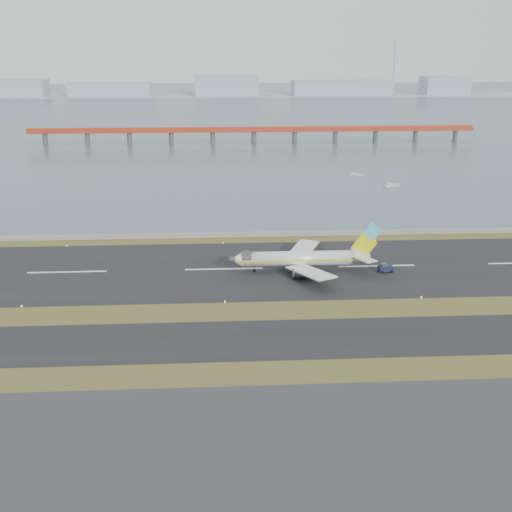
% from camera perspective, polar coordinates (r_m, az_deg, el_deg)
% --- Properties ---
extents(ground, '(1000.00, 1000.00, 0.00)m').
position_cam_1_polar(ground, '(138.08, -2.73, -5.35)').
color(ground, '#404B1A').
rests_on(ground, ground).
extents(apron_strip, '(1000.00, 50.00, 0.10)m').
position_cam_1_polar(apron_strip, '(90.41, -2.24, -19.44)').
color(apron_strip, '#2D2D30').
rests_on(apron_strip, ground).
extents(taxiway_strip, '(1000.00, 18.00, 0.10)m').
position_cam_1_polar(taxiway_strip, '(127.16, -2.66, -7.50)').
color(taxiway_strip, black).
rests_on(taxiway_strip, ground).
extents(runway_strip, '(1000.00, 45.00, 0.10)m').
position_cam_1_polar(runway_strip, '(165.98, -2.87, -1.17)').
color(runway_strip, black).
rests_on(runway_strip, ground).
extents(seawall, '(1000.00, 2.50, 1.00)m').
position_cam_1_polar(seawall, '(194.39, -2.97, 1.90)').
color(seawall, gray).
rests_on(seawall, ground).
extents(bay_water, '(1400.00, 800.00, 1.30)m').
position_cam_1_polar(bay_water, '(589.08, -3.35, 12.91)').
color(bay_water, '#465565').
rests_on(bay_water, ground).
extents(red_pier, '(260.00, 5.00, 10.20)m').
position_cam_1_polar(red_pier, '(380.11, -0.19, 11.06)').
color(red_pier, '#A2341B').
rests_on(red_pier, ground).
extents(far_shoreline, '(1400.00, 80.00, 60.50)m').
position_cam_1_polar(far_shoreline, '(748.24, -2.32, 14.54)').
color(far_shoreline, '#96A5B1').
rests_on(far_shoreline, ground).
extents(airliner, '(38.52, 32.89, 12.80)m').
position_cam_1_polar(airliner, '(163.68, 4.22, -0.22)').
color(airliner, silver).
rests_on(airliner, ground).
extents(pushback_tug, '(3.88, 2.56, 2.34)m').
position_cam_1_polar(pushback_tug, '(166.62, 11.42, -1.05)').
color(pushback_tug, '#141C39').
rests_on(pushback_tug, ground).
extents(workboat_near, '(7.08, 4.27, 1.64)m').
position_cam_1_polar(workboat_near, '(269.43, 11.90, 6.19)').
color(workboat_near, silver).
rests_on(workboat_near, ground).
extents(workboat_far, '(6.24, 3.37, 1.45)m').
position_cam_1_polar(workboat_far, '(289.73, 8.89, 7.18)').
color(workboat_far, silver).
rests_on(workboat_far, ground).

